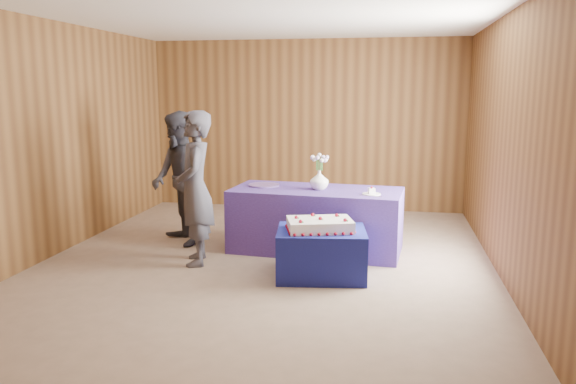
% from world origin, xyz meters
% --- Properties ---
extents(ground, '(6.00, 6.00, 0.00)m').
position_xyz_m(ground, '(0.00, 0.00, 0.00)').
color(ground, '#8A725F').
rests_on(ground, ground).
extents(room_shell, '(5.04, 6.04, 2.72)m').
position_xyz_m(room_shell, '(0.00, 0.00, 1.80)').
color(room_shell, brown).
rests_on(room_shell, ground).
extents(cake_table, '(0.98, 0.81, 0.50)m').
position_xyz_m(cake_table, '(0.67, -0.39, 0.25)').
color(cake_table, navy).
rests_on(cake_table, ground).
extents(serving_table, '(2.07, 1.07, 0.75)m').
position_xyz_m(serving_table, '(0.49, 0.56, 0.38)').
color(serving_table, '#4C348F').
rests_on(serving_table, ground).
extents(sheet_cake, '(0.77, 0.63, 0.16)m').
position_xyz_m(sheet_cake, '(0.66, -0.43, 0.56)').
color(sheet_cake, white).
rests_on(sheet_cake, cake_table).
extents(vase, '(0.25, 0.25, 0.23)m').
position_xyz_m(vase, '(0.53, 0.55, 0.86)').
color(vase, white).
rests_on(vase, serving_table).
extents(flower_spray, '(0.22, 0.22, 0.17)m').
position_xyz_m(flower_spray, '(0.53, 0.55, 1.12)').
color(flower_spray, '#2C6227').
rests_on(flower_spray, vase).
extents(platter, '(0.48, 0.48, 0.02)m').
position_xyz_m(platter, '(-0.17, 0.67, 0.76)').
color(platter, '#654992').
rests_on(platter, serving_table).
extents(plate, '(0.22, 0.22, 0.01)m').
position_xyz_m(plate, '(1.15, 0.33, 0.76)').
color(plate, white).
rests_on(plate, serving_table).
extents(cake_slice, '(0.09, 0.08, 0.09)m').
position_xyz_m(cake_slice, '(1.15, 0.33, 0.79)').
color(cake_slice, white).
rests_on(cake_slice, plate).
extents(knife, '(0.26, 0.08, 0.00)m').
position_xyz_m(knife, '(1.14, 0.24, 0.75)').
color(knife, silver).
rests_on(knife, serving_table).
extents(guest_left, '(0.58, 0.72, 1.70)m').
position_xyz_m(guest_left, '(-0.75, -0.18, 0.85)').
color(guest_left, '#3D3C47').
rests_on(guest_left, ground).
extents(guest_right, '(1.00, 1.02, 1.66)m').
position_xyz_m(guest_right, '(-1.21, 0.54, 0.83)').
color(guest_right, '#2F2F38').
rests_on(guest_right, ground).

